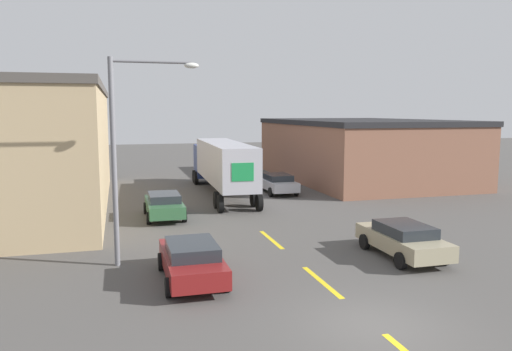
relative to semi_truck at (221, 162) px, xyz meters
name	(u,v)px	position (x,y,z in m)	size (l,w,h in m)	color
ground_plane	(376,327)	(-0.30, -22.60, -2.29)	(160.00, 160.00, 0.00)	#4C4947
road_centerline	(322,282)	(-0.30, -18.80, -2.29)	(0.20, 15.19, 0.01)	yellow
warehouse_left	(26,147)	(-12.39, -1.30, 1.40)	(9.48, 22.83, 7.38)	tan
warehouse_right	(359,149)	(13.19, 4.91, 0.29)	(12.28, 19.56, 5.16)	brown
semi_truck	(221,162)	(0.00, 0.00, 0.00)	(3.02, 14.60, 3.77)	navy
parked_car_right_far	(277,183)	(4.02, -0.38, -1.55)	(2.08, 4.59, 1.39)	#B2B2B7
parked_car_right_near	(403,239)	(4.02, -16.90, -1.55)	(2.08, 4.59, 1.39)	tan
parked_car_left_far	(164,205)	(-4.62, -6.76, -1.55)	(2.08, 4.59, 1.39)	#2D5B38
parked_car_left_near	(192,260)	(-4.62, -17.47, -1.55)	(2.08, 4.59, 1.39)	maroon
street_lamp	(125,144)	(-6.69, -15.00, 2.35)	(3.34, 0.32, 7.84)	slate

